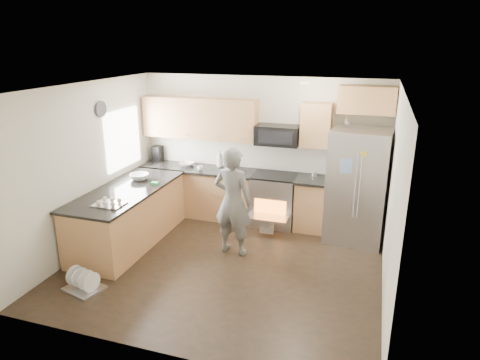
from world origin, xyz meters
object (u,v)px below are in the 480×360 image
(stove_range, at_px, (275,188))
(refrigerator, at_px, (357,187))
(person, at_px, (233,202))
(dish_rack, at_px, (84,284))

(stove_range, bearing_deg, refrigerator, -9.70)
(stove_range, distance_m, person, 1.33)
(stove_range, xyz_separation_m, refrigerator, (1.42, -0.24, 0.26))
(refrigerator, bearing_deg, stove_range, 175.82)
(person, bearing_deg, refrigerator, -142.54)
(stove_range, height_order, refrigerator, refrigerator)
(person, height_order, dish_rack, person)
(refrigerator, distance_m, person, 2.05)
(stove_range, height_order, person, stove_range)
(refrigerator, xyz_separation_m, person, (-1.78, -1.02, -0.09))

